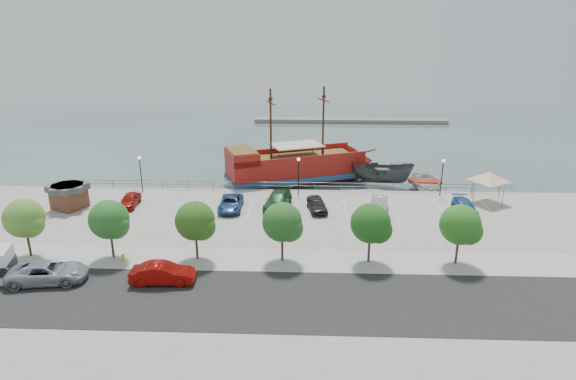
{
  "coord_description": "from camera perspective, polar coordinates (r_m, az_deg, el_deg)",
  "views": [
    {
      "loc": [
        0.83,
        -45.31,
        18.18
      ],
      "look_at": [
        -1.0,
        2.0,
        2.0
      ],
      "focal_mm": 30.0,
      "sensor_mm": 36.0,
      "label": 1
    }
  ],
  "objects": [
    {
      "name": "parked_car_d",
      "position": [
        50.56,
        -1.21,
        -1.21
      ],
      "size": [
        3.13,
        5.95,
        1.64
      ],
      "primitive_type": "imported",
      "rotation": [
        0.0,
        0.0,
        -0.15
      ],
      "color": "#1E4D29",
      "rests_on": "land_slab"
    },
    {
      "name": "fire_hydrant",
      "position": [
        41.51,
        -18.95,
        -7.61
      ],
      "size": [
        0.25,
        0.25,
        0.72
      ],
      "rotation": [
        0.0,
        0.0,
        0.21
      ],
      "color": "gold",
      "rests_on": "sidewalk"
    },
    {
      "name": "tree_a",
      "position": [
        44.47,
        -28.67,
        -3.11
      ],
      "size": [
        3.3,
        3.2,
        5.0
      ],
      "color": "#473321",
      "rests_on": "sidewalk"
    },
    {
      "name": "patrol_boat",
      "position": [
        61.29,
        11.09,
        1.72
      ],
      "size": [
        8.12,
        4.72,
        2.96
      ],
      "primitive_type": "imported",
      "rotation": [
        0.0,
        0.0,
        1.31
      ],
      "color": "#3E4244",
      "rests_on": "ground"
    },
    {
      "name": "street_van",
      "position": [
        40.52,
        -26.56,
        -8.71
      ],
      "size": [
        5.99,
        3.45,
        1.57
      ],
      "primitive_type": "imported",
      "rotation": [
        0.0,
        0.0,
        1.73
      ],
      "color": "#919AA6",
      "rests_on": "street"
    },
    {
      "name": "lamp_post_right",
      "position": [
        56.09,
        17.83,
        2.18
      ],
      "size": [
        0.36,
        0.36,
        4.28
      ],
      "color": "black",
      "rests_on": "land_slab"
    },
    {
      "name": "far_shore",
      "position": [
        102.46,
        7.39,
        8.15
      ],
      "size": [
        40.0,
        3.0,
        0.8
      ],
      "primitive_type": "cube",
      "color": "gray",
      "rests_on": "ground"
    },
    {
      "name": "speedboat",
      "position": [
        61.51,
        15.88,
        0.68
      ],
      "size": [
        5.31,
        7.28,
        1.47
      ],
      "primitive_type": "imported",
      "rotation": [
        0.0,
        0.0,
        -0.03
      ],
      "color": "silver",
      "rests_on": "ground"
    },
    {
      "name": "lamp_post_mid",
      "position": [
        54.01,
        1.25,
        2.47
      ],
      "size": [
        0.36,
        0.36,
        4.28
      ],
      "color": "black",
      "rests_on": "land_slab"
    },
    {
      "name": "parked_car_e",
      "position": [
        49.79,
        3.45,
        -1.69
      ],
      "size": [
        2.41,
        4.46,
        1.44
      ],
      "primitive_type": "imported",
      "rotation": [
        0.0,
        0.0,
        0.17
      ],
      "color": "black",
      "rests_on": "land_slab"
    },
    {
      "name": "street_sedan",
      "position": [
        37.35,
        -14.62,
        -9.56
      ],
      "size": [
        4.85,
        1.93,
        1.57
      ],
      "primitive_type": "imported",
      "rotation": [
        0.0,
        0.0,
        1.63
      ],
      "color": "maroon",
      "rests_on": "street"
    },
    {
      "name": "street",
      "position": [
        34.49,
        0.52,
        -12.92
      ],
      "size": [
        100.0,
        8.0,
        0.04
      ],
      "primitive_type": "cube",
      "color": "black",
      "rests_on": "land_slab"
    },
    {
      "name": "seawall_railing",
      "position": [
        55.97,
        1.25,
        0.48
      ],
      "size": [
        50.0,
        0.06,
        1.0
      ],
      "color": "#565A5E",
      "rests_on": "land_slab"
    },
    {
      "name": "tree_e",
      "position": [
        38.61,
        9.98,
        -4.1
      ],
      "size": [
        3.3,
        3.2,
        5.0
      ],
      "color": "#473321",
      "rests_on": "sidewalk"
    },
    {
      "name": "tree_b",
      "position": [
        41.34,
        -20.29,
        -3.47
      ],
      "size": [
        3.3,
        3.2,
        5.0
      ],
      "color": "#473321",
      "rests_on": "sidewalk"
    },
    {
      "name": "tree_f",
      "position": [
        40.18,
        19.94,
        -4.07
      ],
      "size": [
        3.3,
        3.2,
        5.0
      ],
      "color": "#473321",
      "rests_on": "sidewalk"
    },
    {
      "name": "canopy_tent",
      "position": [
        55.77,
        22.8,
        1.99
      ],
      "size": [
        5.71,
        5.71,
        3.9
      ],
      "rotation": [
        0.0,
        0.0,
        -0.25
      ],
      "color": "slate",
      "rests_on": "land_slab"
    },
    {
      "name": "parked_car_c",
      "position": [
        50.41,
        -6.81,
        -1.57
      ],
      "size": [
        2.39,
        5.01,
        1.38
      ],
      "primitive_type": "imported",
      "rotation": [
        0.0,
        0.0,
        0.02
      ],
      "color": "navy",
      "rests_on": "land_slab"
    },
    {
      "name": "dock_west",
      "position": [
        59.37,
        -11.46,
        -0.16
      ],
      "size": [
        7.33,
        3.17,
        0.41
      ],
      "primitive_type": "cube",
      "rotation": [
        0.0,
        0.0,
        0.17
      ],
      "color": "slate",
      "rests_on": "ground"
    },
    {
      "name": "tree_d",
      "position": [
        38.28,
        -0.48,
        -4.01
      ],
      "size": [
        3.3,
        3.2,
        5.0
      ],
      "color": "#473321",
      "rests_on": "sidewalk"
    },
    {
      "name": "shed",
      "position": [
        55.26,
        -24.56,
        -0.61
      ],
      "size": [
        4.14,
        4.14,
        2.58
      ],
      "rotation": [
        0.0,
        0.0,
        -0.43
      ],
      "color": "brown",
      "rests_on": "land_slab"
    },
    {
      "name": "sidewalk",
      "position": [
        39.71,
        0.78,
        -8.35
      ],
      "size": [
        100.0,
        4.0,
        0.05
      ],
      "primitive_type": "cube",
      "color": "#9B9A98",
      "rests_on": "land_slab"
    },
    {
      "name": "parked_car_h",
      "position": [
        52.35,
        20.21,
        -1.89
      ],
      "size": [
        1.96,
        4.65,
        1.34
      ],
      "primitive_type": "imported",
      "rotation": [
        0.0,
        0.0,
        -0.02
      ],
      "color": "#29619E",
      "rests_on": "land_slab"
    },
    {
      "name": "lamp_post_left",
      "position": [
        57.19,
        -17.12,
        2.56
      ],
      "size": [
        0.36,
        0.36,
        4.28
      ],
      "color": "black",
      "rests_on": "land_slab"
    },
    {
      "name": "ground",
      "position": [
        49.2,
        1.08,
        -4.08
      ],
      "size": [
        160.0,
        160.0,
        0.0
      ],
      "primitive_type": "plane",
      "color": "#3A4B4A"
    },
    {
      "name": "dock_mid",
      "position": [
        58.06,
        8.32,
        -0.44
      ],
      "size": [
        6.66,
        3.7,
        0.37
      ],
      "primitive_type": "cube",
      "rotation": [
        0.0,
        0.0,
        0.31
      ],
      "color": "gray",
      "rests_on": "ground"
    },
    {
      "name": "tree_c",
      "position": [
        39.22,
        -10.77,
        -3.78
      ],
      "size": [
        3.3,
        3.2,
        5.0
      ],
      "color": "#473321",
      "rests_on": "sidewalk"
    },
    {
      "name": "dock_east",
      "position": [
        59.73,
        16.99,
        -0.53
      ],
      "size": [
        6.56,
        2.99,
        0.36
      ],
      "primitive_type": "cube",
      "rotation": [
        0.0,
        0.0,
        0.19
      ],
      "color": "gray",
      "rests_on": "ground"
    },
    {
      "name": "parked_car_a",
      "position": [
        53.69,
        -18.26,
        -1.13
      ],
      "size": [
        1.82,
        4.11,
        1.38
      ],
      "primitive_type": "imported",
      "rotation": [
        0.0,
        0.0,
        0.05
      ],
      "color": "maroon",
      "rests_on": "land_slab"
    },
    {
      "name": "pirate_ship",
      "position": [
        61.78,
        2.13,
        2.83
      ],
      "size": [
        20.37,
        12.25,
        12.68
      ],
      "rotation": [
        0.0,
        0.0,
        0.38
      ],
      "color": "maroon",
      "rests_on": "ground"
    },
    {
      "name": "land_slab",
      "position": [
        30.72,
        0.22,
        -18.81
      ],
      "size": [
        100.0,
        58.0,
        1.2
      ],
      "primitive_type": "cube",
      "color": "gray",
      "rests_on": "ground"
    },
    {
      "name": "parked_car_f",
      "position": [
        50.32,
        10.74,
        -1.73
      ],
      "size": [
        2.47,
        4.86,
        1.53
      ],
      "primitive_type": "imported",
      "rotation": [
        0.0,
        0.0,
        -0.19
      ],
      "color": "beige",
      "rests_on": "land_slab"
    }
  ]
}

